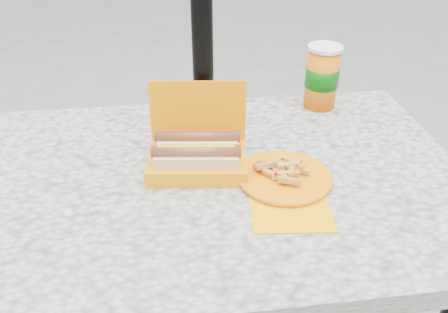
{
  "coord_description": "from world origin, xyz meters",
  "views": [
    {
      "loc": [
        -0.09,
        -0.91,
        1.38
      ],
      "look_at": [
        0.03,
        -0.0,
        0.8
      ],
      "focal_mm": 38.0,
      "sensor_mm": 36.0,
      "label": 1
    }
  ],
  "objects": [
    {
      "name": "soda_cup",
      "position": [
        0.36,
        0.32,
        0.84
      ],
      "size": [
        0.1,
        0.1,
        0.18
      ],
      "rotation": [
        0.0,
        0.0,
        -0.1
      ],
      "color": "orange",
      "rests_on": "picnic_table"
    },
    {
      "name": "hotdog_box",
      "position": [
        -0.03,
        0.03,
        0.79
      ],
      "size": [
        0.25,
        0.2,
        0.19
      ],
      "rotation": [
        0.0,
        0.0,
        -0.13
      ],
      "color": "orange",
      "rests_on": "picnic_table"
    },
    {
      "name": "fries_plate",
      "position": [
        0.16,
        -0.05,
        0.76
      ],
      "size": [
        0.22,
        0.3,
        0.04
      ],
      "rotation": [
        0.0,
        0.0,
        0.18
      ],
      "color": "#FFAF00",
      "rests_on": "picnic_table"
    },
    {
      "name": "picnic_table",
      "position": [
        0.0,
        0.0,
        0.64
      ],
      "size": [
        1.2,
        0.8,
        0.75
      ],
      "color": "beige",
      "rests_on": "ground"
    },
    {
      "name": "umbrella_pole",
      "position": [
        0.0,
        0.16,
        1.1
      ],
      "size": [
        0.05,
        0.05,
        2.2
      ],
      "primitive_type": "cylinder",
      "color": "black",
      "rests_on": "ground"
    }
  ]
}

